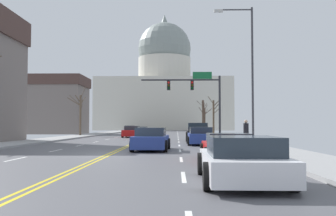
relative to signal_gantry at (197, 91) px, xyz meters
The scene contains 18 objects.
ground 19.24m from the signal_gantry, 106.72° to the right, with size 20.00×180.00×0.20m.
signal_gantry is the anchor object (origin of this frame).
street_lamp_right 13.22m from the signal_gantry, 78.94° to the right, with size 2.51×0.24×8.92m.
capitol_building 65.85m from the signal_gantry, 94.69° to the left, with size 35.47×19.67×32.14m.
pickup_truck_near_00 5.09m from the signal_gantry, 92.03° to the right, with size 2.30×5.38×1.62m.
sedan_near_01 10.56m from the signal_gantry, 91.81° to the right, with size 1.96×4.39×1.28m.
sedan_near_02 16.61m from the signal_gantry, 102.57° to the right, with size 2.13×4.35×1.29m.
sedan_near_03 22.12m from the signal_gantry, 89.96° to the right, with size 2.10×4.44×1.11m.
sedan_near_04 27.63m from the signal_gantry, 90.86° to the right, with size 2.13×4.39×1.17m.
sedan_oncoming_00 10.50m from the signal_gantry, 138.74° to the left, with size 2.01×4.69×1.31m.
sedan_oncoming_01 21.62m from the signal_gantry, 110.23° to the left, with size 2.10×4.39×1.15m.
sedan_oncoming_02 31.00m from the signal_gantry, 109.74° to the left, with size 2.14×4.62×1.29m.
flank_building_00 32.03m from the signal_gantry, 137.02° to the left, with size 13.79×7.74×9.12m.
bare_tree_00 20.63m from the signal_gantry, 79.68° to the left, with size 2.06×1.87×5.68m.
bare_tree_02 27.25m from the signal_gantry, 84.68° to the left, with size 1.97×2.25×5.52m.
bare_tree_03 17.14m from the signal_gantry, 146.24° to the left, with size 2.49×2.25×6.08m.
bare_tree_04 33.80m from the signal_gantry, 84.38° to the left, with size 1.77×2.21×4.52m.
pedestrian_00 13.29m from the signal_gantry, 78.78° to the right, with size 0.35×0.34×1.63m.
Camera 1 is at (3.30, -18.96, 1.46)m, focal length 39.69 mm.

